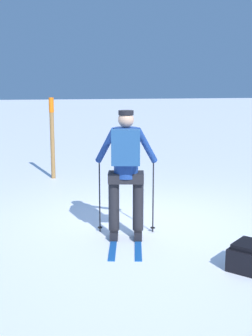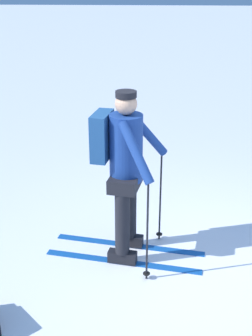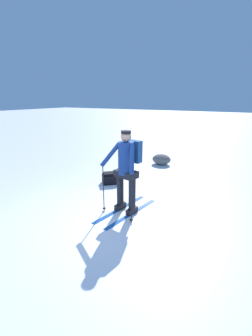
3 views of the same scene
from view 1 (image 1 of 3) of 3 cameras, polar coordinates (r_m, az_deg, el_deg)
name	(u,v)px [view 1 (image 1 of 3)]	position (r m, az deg, el deg)	size (l,w,h in m)	color
ground_plane	(142,224)	(7.28, 1.93, -6.85)	(80.00, 80.00, 0.00)	white
skier	(126,166)	(6.36, 0.00, 0.21)	(0.90, 1.73, 1.80)	#144C9E
dropped_backpack	(247,256)	(5.80, 14.58, -10.37)	(0.57, 0.57, 0.33)	black
trail_marker	(52,132)	(10.44, -8.99, 4.35)	(0.11, 0.11, 1.79)	olive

